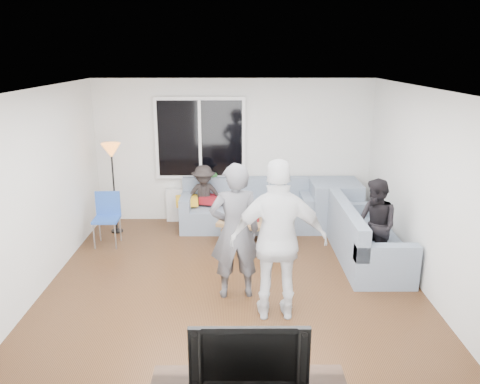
{
  "coord_description": "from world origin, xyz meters",
  "views": [
    {
      "loc": [
        0.05,
        -5.85,
        3.02
      ],
      "look_at": [
        0.1,
        0.6,
        1.15
      ],
      "focal_mm": 35.97,
      "sensor_mm": 36.0,
      "label": 1
    }
  ],
  "objects_px": {
    "player_right": "(279,241)",
    "sofa_right_section": "(368,234)",
    "sofa_back_section": "(246,205)",
    "floor_lamp": "(114,189)",
    "coffee_table": "(253,232)",
    "television": "(249,351)",
    "player_left": "(235,231)",
    "spectator_right": "(376,226)",
    "side_chair": "(106,220)",
    "spectator_back": "(204,197)"
  },
  "relations": [
    {
      "from": "player_right",
      "to": "sofa_right_section",
      "type": "bearing_deg",
      "value": -133.58
    },
    {
      "from": "sofa_back_section",
      "to": "player_right",
      "type": "distance_m",
      "value": 3.07
    },
    {
      "from": "floor_lamp",
      "to": "coffee_table",
      "type": "bearing_deg",
      "value": -13.23
    },
    {
      "from": "player_right",
      "to": "television",
      "type": "bearing_deg",
      "value": 77.36
    },
    {
      "from": "television",
      "to": "sofa_back_section",
      "type": "bearing_deg",
      "value": 89.15
    },
    {
      "from": "sofa_back_section",
      "to": "player_left",
      "type": "height_order",
      "value": "player_left"
    },
    {
      "from": "player_right",
      "to": "spectator_right",
      "type": "height_order",
      "value": "player_right"
    },
    {
      "from": "sofa_back_section",
      "to": "spectator_right",
      "type": "xyz_separation_m",
      "value": [
        1.8,
        -1.75,
        0.25
      ]
    },
    {
      "from": "coffee_table",
      "to": "side_chair",
      "type": "height_order",
      "value": "side_chair"
    },
    {
      "from": "sofa_right_section",
      "to": "player_right",
      "type": "height_order",
      "value": "player_right"
    },
    {
      "from": "sofa_right_section",
      "to": "spectator_back",
      "type": "distance_m",
      "value": 2.94
    },
    {
      "from": "coffee_table",
      "to": "player_left",
      "type": "height_order",
      "value": "player_left"
    },
    {
      "from": "player_left",
      "to": "side_chair",
      "type": "bearing_deg",
      "value": -47.04
    },
    {
      "from": "side_chair",
      "to": "player_left",
      "type": "height_order",
      "value": "player_left"
    },
    {
      "from": "coffee_table",
      "to": "spectator_back",
      "type": "bearing_deg",
      "value": 137.42
    },
    {
      "from": "coffee_table",
      "to": "spectator_right",
      "type": "relative_size",
      "value": 0.82
    },
    {
      "from": "sofa_back_section",
      "to": "sofa_right_section",
      "type": "xyz_separation_m",
      "value": [
        1.8,
        -1.43,
        0.0
      ]
    },
    {
      "from": "sofa_right_section",
      "to": "coffee_table",
      "type": "bearing_deg",
      "value": 68.19
    },
    {
      "from": "player_left",
      "to": "sofa_back_section",
      "type": "bearing_deg",
      "value": -102.09
    },
    {
      "from": "floor_lamp",
      "to": "television",
      "type": "xyz_separation_m",
      "value": [
        2.2,
        -4.58,
        -0.07
      ]
    },
    {
      "from": "floor_lamp",
      "to": "player_left",
      "type": "relative_size",
      "value": 0.89
    },
    {
      "from": "sofa_right_section",
      "to": "spectator_back",
      "type": "relative_size",
      "value": 1.75
    },
    {
      "from": "sofa_back_section",
      "to": "coffee_table",
      "type": "relative_size",
      "value": 2.09
    },
    {
      "from": "player_right",
      "to": "side_chair",
      "type": "bearing_deg",
      "value": -40.93
    },
    {
      "from": "floor_lamp",
      "to": "player_left",
      "type": "xyz_separation_m",
      "value": [
        2.08,
        -2.3,
        0.1
      ]
    },
    {
      "from": "coffee_table",
      "to": "side_chair",
      "type": "relative_size",
      "value": 1.28
    },
    {
      "from": "floor_lamp",
      "to": "spectator_back",
      "type": "relative_size",
      "value": 1.37
    },
    {
      "from": "coffee_table",
      "to": "television",
      "type": "xyz_separation_m",
      "value": [
        -0.17,
        -4.02,
        0.51
      ]
    },
    {
      "from": "floor_lamp",
      "to": "spectator_right",
      "type": "height_order",
      "value": "floor_lamp"
    },
    {
      "from": "sofa_back_section",
      "to": "spectator_back",
      "type": "bearing_deg",
      "value": 177.71
    },
    {
      "from": "sofa_back_section",
      "to": "player_left",
      "type": "relative_size",
      "value": 1.31
    },
    {
      "from": "coffee_table",
      "to": "player_right",
      "type": "bearing_deg",
      "value": -84.69
    },
    {
      "from": "sofa_back_section",
      "to": "television",
      "type": "relative_size",
      "value": 2.41
    },
    {
      "from": "coffee_table",
      "to": "spectator_back",
      "type": "relative_size",
      "value": 0.96
    },
    {
      "from": "sofa_back_section",
      "to": "floor_lamp",
      "type": "bearing_deg",
      "value": -175.1
    },
    {
      "from": "side_chair",
      "to": "spectator_back",
      "type": "distance_m",
      "value": 1.74
    },
    {
      "from": "floor_lamp",
      "to": "player_right",
      "type": "height_order",
      "value": "player_right"
    },
    {
      "from": "player_right",
      "to": "spectator_right",
      "type": "distance_m",
      "value": 1.97
    },
    {
      "from": "spectator_right",
      "to": "television",
      "type": "xyz_separation_m",
      "value": [
        -1.87,
        -3.02,
        0.04
      ]
    },
    {
      "from": "coffee_table",
      "to": "player_right",
      "type": "height_order",
      "value": "player_right"
    },
    {
      "from": "floor_lamp",
      "to": "player_left",
      "type": "height_order",
      "value": "player_left"
    },
    {
      "from": "sofa_right_section",
      "to": "spectator_back",
      "type": "bearing_deg",
      "value": 60.16
    },
    {
      "from": "sofa_back_section",
      "to": "player_right",
      "type": "relative_size",
      "value": 1.2
    },
    {
      "from": "spectator_right",
      "to": "sofa_right_section",
      "type": "bearing_deg",
      "value": 160.98
    },
    {
      "from": "sofa_right_section",
      "to": "television",
      "type": "relative_size",
      "value": 2.1
    },
    {
      "from": "floor_lamp",
      "to": "spectator_right",
      "type": "bearing_deg",
      "value": -20.86
    },
    {
      "from": "coffee_table",
      "to": "floor_lamp",
      "type": "relative_size",
      "value": 0.71
    },
    {
      "from": "player_right",
      "to": "spectator_back",
      "type": "bearing_deg",
      "value": -71.07
    },
    {
      "from": "television",
      "to": "coffee_table",
      "type": "bearing_deg",
      "value": 87.52
    },
    {
      "from": "player_left",
      "to": "spectator_back",
      "type": "distance_m",
      "value": 2.61
    }
  ]
}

